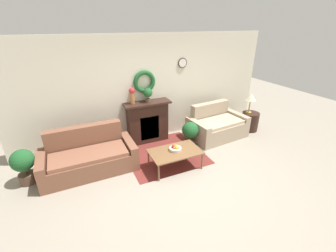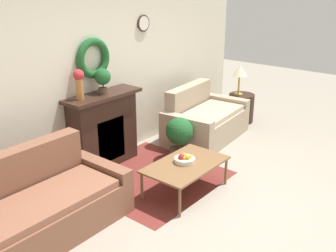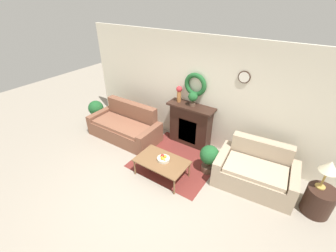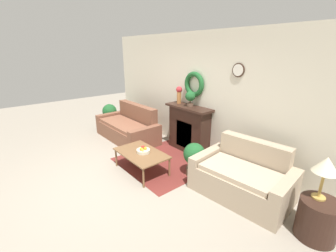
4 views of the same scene
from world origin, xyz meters
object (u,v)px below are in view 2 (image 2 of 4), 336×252
Objects in this scene: loveseat_right at (204,120)px; potted_plant_on_mantel at (103,78)px; couch_left at (38,208)px; vase_on_mantel_left at (79,82)px; fireplace at (104,130)px; table_lamp at (240,71)px; fruit_bowl at (184,159)px; potted_plant_floor_by_loveseat at (179,135)px; side_table_by_loveseat at (241,108)px; coffee_table at (186,166)px.

potted_plant_on_mantel is (-1.79, 0.52, 1.00)m from loveseat_right.
vase_on_mantel_left is (1.23, 0.72, 1.03)m from couch_left.
potted_plant_on_mantel is at bearing -2.92° from vase_on_mantel_left.
table_lamp reaches higher than fireplace.
fruit_bowl is 1.62m from potted_plant_on_mantel.
potted_plant_on_mantel is (-0.10, 1.36, 0.86)m from fruit_bowl.
table_lamp is 2.11m from potted_plant_floor_by_loveseat.
potted_plant_floor_by_loveseat reaches higher than fruit_bowl.
fireplace is 2.98m from table_lamp.
fireplace is 1.39m from fruit_bowl.
potted_plant_floor_by_loveseat is at bearing -39.40° from fireplace.
loveseat_right is (1.82, -0.54, -0.24)m from fireplace.
fireplace is at bearing 152.81° from potted_plant_on_mantel.
vase_on_mantel_left reaches higher than potted_plant_on_mantel.
vase_on_mantel_left is 0.62× the size of potted_plant_floor_by_loveseat.
couch_left is at bearing 177.57° from loveseat_right.
side_table_by_loveseat reaches higher than fruit_bowl.
side_table_by_loveseat is at bearing -38.66° from table_lamp.
couch_left is 1.76m from vase_on_mantel_left.
table_lamp is at bearing 16.82° from coffee_table.
loveseat_right is at bearing 26.42° from fruit_bowl.
potted_plant_floor_by_loveseat is at bearing -174.55° from loveseat_right.
side_table_by_loveseat is at bearing -11.68° from potted_plant_on_mantel.
loveseat_right is 4.58× the size of potted_plant_on_mantel.
coffee_table is at bearing -71.61° from vase_on_mantel_left.
loveseat_right is at bearing 175.97° from side_table_by_loveseat.
potted_plant_floor_by_loveseat is (1.24, -0.72, -0.95)m from vase_on_mantel_left.
couch_left reaches higher than loveseat_right.
fruit_bowl is at bearing -158.90° from loveseat_right.
couch_left is 3.40× the size of table_lamp.
fireplace is 1.43m from coffee_table.
fruit_bowl is (0.02, 0.03, 0.08)m from coffee_table.
fireplace is 3.03m from side_table_by_loveseat.
vase_on_mantel_left reaches higher than fireplace.
vase_on_mantel_left reaches higher than potted_plant_floor_by_loveseat.
potted_plant_floor_by_loveseat is at bearing 42.17° from coffee_table.
vase_on_mantel_left is at bearing 29.67° from couch_left.
couch_left is at bearing 179.85° from potted_plant_floor_by_loveseat.
vase_on_mantel_left is at bearing 169.34° from side_table_by_loveseat.
loveseat_right is 2.98× the size of side_table_by_loveseat.
vase_on_mantel_left reaches higher than loveseat_right.
fruit_bowl is 0.41× the size of potted_plant_floor_by_loveseat.
potted_plant_on_mantel is (-2.86, 0.56, 0.32)m from table_lamp.
fruit_bowl is at bearing -85.88° from potted_plant_on_mantel.
loveseat_right is 1.89m from fruit_bowl.
table_lamp is (-0.06, 0.05, 0.72)m from side_table_by_loveseat.
loveseat_right reaches higher than potted_plant_floor_by_loveseat.
potted_plant_floor_by_loveseat is (0.75, 0.66, -0.06)m from fruit_bowl.
vase_on_mantel_left is 1.15× the size of potted_plant_on_mantel.
potted_plant_on_mantel is at bearing 93.22° from coffee_table.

